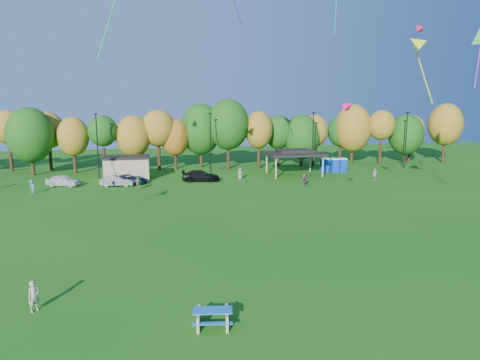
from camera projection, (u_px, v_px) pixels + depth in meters
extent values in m
plane|color=#19600F|center=(269.00, 285.00, 25.00)|extent=(160.00, 160.00, 0.00)
cylinder|color=black|center=(11.00, 158.00, 66.28)|extent=(0.50, 0.50, 4.12)
ellipsoid|color=olive|center=(8.00, 127.00, 65.42)|extent=(4.78, 4.78, 5.18)
cylinder|color=black|center=(33.00, 163.00, 62.61)|extent=(0.50, 0.50, 3.56)
ellipsoid|color=#144C0F|center=(30.00, 135.00, 61.87)|extent=(6.62, 6.62, 8.00)
cylinder|color=black|center=(51.00, 159.00, 66.82)|extent=(0.50, 0.50, 3.79)
ellipsoid|color=olive|center=(48.00, 130.00, 66.03)|extent=(4.94, 4.94, 5.58)
cylinder|color=black|center=(75.00, 162.00, 64.55)|extent=(0.50, 0.50, 3.34)
ellipsoid|color=olive|center=(73.00, 137.00, 63.85)|extent=(4.61, 4.61, 5.88)
cylinder|color=black|center=(104.00, 160.00, 65.19)|extent=(0.50, 0.50, 3.82)
ellipsoid|color=#144C0F|center=(103.00, 131.00, 64.40)|extent=(4.43, 4.43, 4.73)
cylinder|color=black|center=(134.00, 161.00, 66.74)|extent=(0.50, 0.50, 3.25)
ellipsoid|color=olive|center=(133.00, 136.00, 66.07)|extent=(5.33, 5.33, 6.53)
cylinder|color=black|center=(159.00, 157.00, 67.99)|extent=(0.50, 0.50, 3.96)
ellipsoid|color=olive|center=(158.00, 128.00, 67.17)|extent=(5.31, 5.31, 5.82)
cylinder|color=black|center=(176.00, 160.00, 68.84)|extent=(0.50, 0.50, 3.05)
ellipsoid|color=#995914|center=(175.00, 137.00, 68.21)|extent=(4.54, 4.54, 5.87)
cylinder|color=black|center=(201.00, 156.00, 70.77)|extent=(0.50, 0.50, 3.77)
ellipsoid|color=#144C0F|center=(201.00, 129.00, 69.99)|extent=(6.69, 6.69, 8.35)
cylinder|color=black|center=(228.00, 156.00, 68.63)|extent=(0.50, 0.50, 4.28)
ellipsoid|color=#144C0F|center=(228.00, 124.00, 67.75)|extent=(6.64, 6.64, 8.01)
cylinder|color=black|center=(259.00, 157.00, 69.34)|extent=(0.50, 0.50, 3.76)
ellipsoid|color=olive|center=(259.00, 130.00, 68.56)|extent=(4.49, 4.49, 6.02)
cylinder|color=black|center=(278.00, 156.00, 72.10)|extent=(0.50, 0.50, 3.43)
ellipsoid|color=#144C0F|center=(278.00, 132.00, 71.39)|extent=(4.77, 4.77, 5.63)
cylinder|color=black|center=(301.00, 157.00, 72.07)|extent=(0.50, 0.50, 2.95)
ellipsoid|color=#144C0F|center=(302.00, 137.00, 71.46)|extent=(6.14, 6.14, 7.54)
cylinder|color=black|center=(313.00, 155.00, 72.92)|extent=(0.50, 0.50, 3.52)
ellipsoid|color=olive|center=(314.00, 131.00, 72.19)|extent=(4.78, 4.78, 5.53)
cylinder|color=black|center=(340.00, 153.00, 75.65)|extent=(0.50, 0.50, 3.39)
ellipsoid|color=#144C0F|center=(341.00, 131.00, 74.95)|extent=(4.54, 4.54, 5.46)
cylinder|color=black|center=(352.00, 153.00, 74.71)|extent=(0.50, 0.50, 3.72)
ellipsoid|color=olive|center=(353.00, 128.00, 73.94)|extent=(6.32, 6.32, 8.24)
cylinder|color=black|center=(380.00, 153.00, 73.63)|extent=(0.50, 0.50, 4.06)
ellipsoid|color=olive|center=(382.00, 125.00, 72.79)|extent=(4.50, 4.50, 5.13)
cylinder|color=black|center=(405.00, 155.00, 75.24)|extent=(0.50, 0.50, 3.05)
ellipsoid|color=#144C0F|center=(406.00, 134.00, 74.60)|extent=(5.97, 5.97, 7.05)
cylinder|color=black|center=(409.00, 152.00, 77.06)|extent=(0.50, 0.50, 3.55)
ellipsoid|color=olive|center=(411.00, 129.00, 76.32)|extent=(4.60, 4.60, 4.99)
cylinder|color=black|center=(443.00, 151.00, 76.33)|extent=(0.50, 0.50, 4.07)
ellipsoid|color=olive|center=(446.00, 124.00, 75.49)|extent=(5.83, 5.83, 7.42)
cylinder|color=black|center=(97.00, 146.00, 60.00)|extent=(0.16, 0.16, 9.00)
cube|color=black|center=(96.00, 114.00, 59.21)|extent=(0.50, 0.25, 0.18)
cylinder|color=black|center=(211.00, 144.00, 63.16)|extent=(0.16, 0.16, 9.00)
cube|color=black|center=(210.00, 113.00, 62.36)|extent=(0.50, 0.25, 0.18)
cylinder|color=black|center=(313.00, 142.00, 66.31)|extent=(0.16, 0.16, 9.00)
cube|color=black|center=(314.00, 113.00, 65.52)|extent=(0.50, 0.25, 0.18)
cylinder|color=black|center=(406.00, 140.00, 69.47)|extent=(0.16, 0.16, 9.00)
cube|color=black|center=(408.00, 112.00, 68.67)|extent=(0.50, 0.25, 0.18)
cube|color=tan|center=(127.00, 169.00, 59.40)|extent=(6.00, 4.00, 3.00)
cube|color=black|center=(127.00, 157.00, 59.11)|extent=(6.30, 4.30, 0.25)
cylinder|color=tan|center=(276.00, 168.00, 60.06)|extent=(0.24, 0.24, 3.00)
cylinder|color=tan|center=(323.00, 166.00, 61.44)|extent=(0.24, 0.24, 3.00)
cylinder|color=tan|center=(267.00, 163.00, 64.89)|extent=(0.24, 0.24, 3.00)
cylinder|color=tan|center=(310.00, 162.00, 66.27)|extent=(0.24, 0.24, 3.00)
cube|color=black|center=(294.00, 154.00, 62.87)|extent=(8.20, 6.20, 0.35)
cube|color=black|center=(294.00, 151.00, 62.80)|extent=(5.00, 3.50, 0.45)
cube|color=#0D3BB0|center=(325.00, 165.00, 65.96)|extent=(1.10, 1.10, 2.00)
cube|color=silver|center=(325.00, 158.00, 65.77)|extent=(1.15, 1.15, 0.18)
cube|color=#0D3BB0|center=(335.00, 166.00, 65.42)|extent=(1.10, 1.10, 2.00)
cube|color=silver|center=(335.00, 159.00, 65.23)|extent=(1.15, 1.15, 0.18)
cube|color=#0D3BB0|center=(342.00, 166.00, 65.77)|extent=(1.10, 1.10, 2.00)
cube|color=silver|center=(343.00, 159.00, 65.58)|extent=(1.15, 1.15, 0.18)
cube|color=tan|center=(198.00, 319.00, 20.34)|extent=(0.34, 1.51, 0.75)
cube|color=tan|center=(227.00, 318.00, 20.42)|extent=(0.34, 1.51, 0.75)
cube|color=blue|center=(213.00, 310.00, 20.31)|extent=(1.97, 1.04, 0.06)
cube|color=blue|center=(213.00, 323.00, 19.73)|extent=(1.89, 0.53, 0.05)
cube|color=blue|center=(213.00, 310.00, 21.00)|extent=(1.89, 0.53, 0.05)
imported|color=#B7AB89|center=(34.00, 296.00, 21.71)|extent=(0.71, 0.68, 1.63)
imported|color=white|center=(63.00, 181.00, 54.57)|extent=(4.63, 3.08, 1.46)
imported|color=gray|center=(117.00, 181.00, 54.60)|extent=(4.27, 1.91, 1.36)
imported|color=#0C224D|center=(129.00, 179.00, 55.70)|extent=(5.23, 3.32, 1.34)
imported|color=black|center=(201.00, 176.00, 58.09)|extent=(5.38, 2.86, 1.48)
imported|color=#AC519B|center=(375.00, 174.00, 58.86)|extent=(0.68, 0.55, 1.60)
imported|color=teal|center=(32.00, 187.00, 50.23)|extent=(1.18, 1.17, 1.63)
imported|color=#818C55|center=(138.00, 183.00, 52.27)|extent=(1.04, 0.59, 1.67)
imported|color=gray|center=(240.00, 173.00, 59.56)|extent=(0.93, 0.93, 1.63)
imported|color=#9C4185|center=(304.00, 180.00, 54.42)|extent=(1.18, 1.57, 1.65)
cone|color=#FF0E55|center=(349.00, 106.00, 33.76)|extent=(1.38, 1.41, 1.14)
cylinder|color=navy|center=(234.00, 2.00, 37.76)|extent=(1.31, 0.82, 3.79)
cylinder|color=#21B0D5|center=(336.00, 7.00, 48.49)|extent=(0.87, 2.04, 5.67)
cone|color=#C4E418|center=(415.00, 43.00, 32.57)|extent=(1.98, 1.81, 1.63)
cylinder|color=#C4E418|center=(423.00, 74.00, 33.90)|extent=(1.65, 0.92, 4.73)
cylinder|color=#1BCC49|center=(111.00, 15.00, 31.64)|extent=(2.47, 0.54, 6.61)
cone|color=red|center=(418.00, 28.00, 53.04)|extent=(1.59, 1.75, 1.41)
cylinder|color=#A12BE6|center=(480.00, 48.00, 39.82)|extent=(2.14, 2.01, 7.55)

